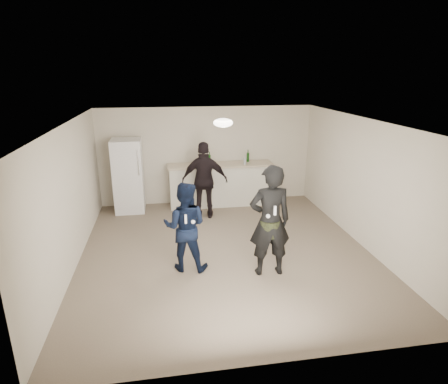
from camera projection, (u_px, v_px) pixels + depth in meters
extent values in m
plane|color=#6B5B4C|center=(226.00, 251.00, 7.30)|extent=(6.00, 6.00, 0.00)
plane|color=silver|center=(226.00, 122.00, 6.53)|extent=(6.00, 6.00, 0.00)
plane|color=beige|center=(207.00, 156.00, 9.73)|extent=(6.00, 0.00, 6.00)
plane|color=beige|center=(271.00, 272.00, 4.10)|extent=(6.00, 0.00, 6.00)
plane|color=beige|center=(70.00, 198.00, 6.49)|extent=(0.00, 6.00, 6.00)
plane|color=beige|center=(364.00, 183.00, 7.34)|extent=(0.00, 6.00, 6.00)
cube|color=silver|center=(220.00, 185.00, 9.69)|extent=(2.60, 0.56, 1.05)
cube|color=beige|center=(220.00, 165.00, 9.53)|extent=(2.68, 0.64, 0.04)
cube|color=white|center=(128.00, 176.00, 9.16)|extent=(0.70, 0.70, 1.80)
cylinder|color=silver|center=(138.00, 163.00, 8.73)|extent=(0.02, 0.02, 0.60)
ellipsoid|color=white|center=(223.00, 123.00, 6.83)|extent=(0.36, 0.36, 0.16)
cylinder|color=silver|center=(199.00, 161.00, 9.43)|extent=(0.08, 0.08, 0.17)
imported|color=#0F1F40|center=(185.00, 227.00, 6.44)|extent=(0.90, 0.77, 1.59)
imported|color=black|center=(270.00, 221.00, 6.23)|extent=(0.71, 0.47, 1.94)
cylinder|color=#2C3719|center=(270.00, 228.00, 6.27)|extent=(0.34, 0.34, 0.28)
imported|color=black|center=(205.00, 181.00, 8.73)|extent=(1.12, 0.60, 1.82)
cube|color=white|center=(186.00, 219.00, 6.10)|extent=(0.04, 0.04, 0.15)
sphere|color=white|center=(193.00, 222.00, 6.17)|extent=(0.07, 0.07, 0.07)
cube|color=white|center=(275.00, 211.00, 5.91)|extent=(0.04, 0.04, 0.15)
sphere|color=silver|center=(268.00, 216.00, 5.95)|extent=(0.07, 0.07, 0.07)
cylinder|color=#9F6717|center=(204.00, 161.00, 9.33)|extent=(0.08, 0.08, 0.21)
cylinder|color=#B4B9BF|center=(245.00, 161.00, 9.45)|extent=(0.07, 0.07, 0.17)
cylinder|color=#133E11|center=(248.00, 157.00, 9.73)|extent=(0.07, 0.07, 0.23)
cylinder|color=brown|center=(203.00, 161.00, 9.38)|extent=(0.07, 0.07, 0.23)
cylinder|color=#144814|center=(210.00, 160.00, 9.33)|extent=(0.06, 0.06, 0.27)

